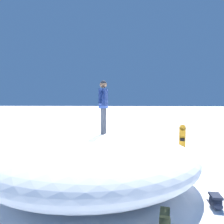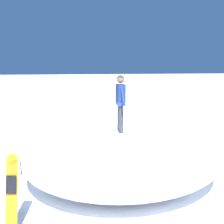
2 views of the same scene
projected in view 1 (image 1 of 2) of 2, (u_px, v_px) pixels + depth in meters
The scene contains 6 objects.
ground at pixel (96, 190), 6.41m from camera, with size 240.00×240.00×0.00m, color white.
snow_mound at pixel (96, 159), 6.89m from camera, with size 6.55×6.05×1.57m, color white.
snowboarder_standing at pixel (103, 102), 7.07m from camera, with size 1.05×0.24×1.76m.
snowboard_primary_upright at pixel (182, 144), 8.98m from camera, with size 0.45×0.34×1.70m.
backpack_near at pixel (216, 201), 5.35m from camera, with size 0.67×0.31×0.32m.
backpack_far at pixel (165, 220), 4.37m from camera, with size 0.66×0.30×0.44m.
Camera 1 is at (-6.20, -1.17, 2.63)m, focal length 34.58 mm.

